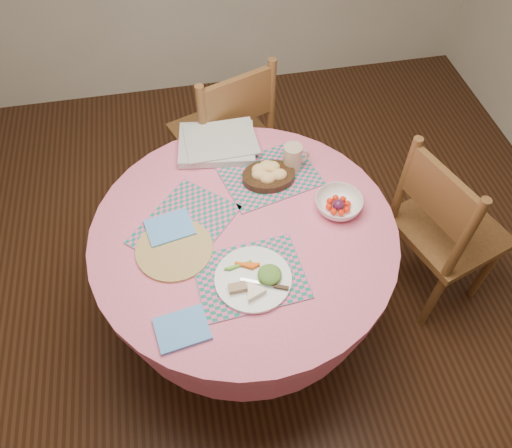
{
  "coord_description": "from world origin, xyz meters",
  "views": [
    {
      "loc": [
        -0.18,
        -1.19,
        2.34
      ],
      "look_at": [
        0.05,
        0.0,
        0.78
      ],
      "focal_mm": 35.0,
      "sensor_mm": 36.0,
      "label": 1
    }
  ],
  "objects_px": {
    "dining_table": "(245,258)",
    "bread_bowl": "(268,174)",
    "wicker_trivet": "(174,249)",
    "fruit_bowl": "(338,204)",
    "chair_right": "(442,228)",
    "chair_back": "(226,135)",
    "dinner_plate": "(255,279)",
    "latte_mug": "(293,157)"
  },
  "relations": [
    {
      "from": "dining_table",
      "to": "dinner_plate",
      "type": "bearing_deg",
      "value": -90.08
    },
    {
      "from": "chair_right",
      "to": "wicker_trivet",
      "type": "distance_m",
      "value": 1.24
    },
    {
      "from": "dining_table",
      "to": "bread_bowl",
      "type": "height_order",
      "value": "bread_bowl"
    },
    {
      "from": "chair_back",
      "to": "bread_bowl",
      "type": "relative_size",
      "value": 4.34
    },
    {
      "from": "chair_right",
      "to": "chair_back",
      "type": "bearing_deg",
      "value": 29.55
    },
    {
      "from": "dinner_plate",
      "to": "latte_mug",
      "type": "height_order",
      "value": "latte_mug"
    },
    {
      "from": "fruit_bowl",
      "to": "wicker_trivet",
      "type": "bearing_deg",
      "value": -173.38
    },
    {
      "from": "chair_back",
      "to": "wicker_trivet",
      "type": "xyz_separation_m",
      "value": [
        -0.33,
        -0.87,
        0.23
      ]
    },
    {
      "from": "dining_table",
      "to": "chair_right",
      "type": "distance_m",
      "value": 0.94
    },
    {
      "from": "dining_table",
      "to": "wicker_trivet",
      "type": "distance_m",
      "value": 0.35
    },
    {
      "from": "chair_right",
      "to": "wicker_trivet",
      "type": "height_order",
      "value": "chair_right"
    },
    {
      "from": "bread_bowl",
      "to": "fruit_bowl",
      "type": "relative_size",
      "value": 1.1
    },
    {
      "from": "chair_back",
      "to": "wicker_trivet",
      "type": "height_order",
      "value": "chair_back"
    },
    {
      "from": "chair_back",
      "to": "bread_bowl",
      "type": "height_order",
      "value": "chair_back"
    },
    {
      "from": "fruit_bowl",
      "to": "dinner_plate",
      "type": "bearing_deg",
      "value": -145.27
    },
    {
      "from": "chair_back",
      "to": "dinner_plate",
      "type": "distance_m",
      "value": 1.1
    },
    {
      "from": "dinner_plate",
      "to": "latte_mug",
      "type": "xyz_separation_m",
      "value": [
        0.27,
        0.54,
        0.04
      ]
    },
    {
      "from": "chair_right",
      "to": "latte_mug",
      "type": "bearing_deg",
      "value": 48.64
    },
    {
      "from": "dining_table",
      "to": "chair_back",
      "type": "bearing_deg",
      "value": 86.75
    },
    {
      "from": "wicker_trivet",
      "to": "bread_bowl",
      "type": "distance_m",
      "value": 0.53
    },
    {
      "from": "dining_table",
      "to": "wicker_trivet",
      "type": "relative_size",
      "value": 4.13
    },
    {
      "from": "wicker_trivet",
      "to": "dinner_plate",
      "type": "xyz_separation_m",
      "value": [
        0.28,
        -0.2,
        0.02
      ]
    },
    {
      "from": "wicker_trivet",
      "to": "latte_mug",
      "type": "distance_m",
      "value": 0.66
    },
    {
      "from": "chair_back",
      "to": "bread_bowl",
      "type": "bearing_deg",
      "value": 80.05
    },
    {
      "from": "chair_back",
      "to": "bread_bowl",
      "type": "xyz_separation_m",
      "value": [
        0.11,
        -0.57,
        0.27
      ]
    },
    {
      "from": "latte_mug",
      "to": "wicker_trivet",
      "type": "bearing_deg",
      "value": -148.07
    },
    {
      "from": "wicker_trivet",
      "to": "latte_mug",
      "type": "relative_size",
      "value": 2.51
    },
    {
      "from": "chair_back",
      "to": "dinner_plate",
      "type": "bearing_deg",
      "value": 67.09
    },
    {
      "from": "chair_back",
      "to": "latte_mug",
      "type": "distance_m",
      "value": 0.64
    },
    {
      "from": "wicker_trivet",
      "to": "latte_mug",
      "type": "bearing_deg",
      "value": 31.93
    },
    {
      "from": "dining_table",
      "to": "dinner_plate",
      "type": "relative_size",
      "value": 4.33
    },
    {
      "from": "latte_mug",
      "to": "fruit_bowl",
      "type": "bearing_deg",
      "value": -64.15
    },
    {
      "from": "dining_table",
      "to": "chair_back",
      "type": "xyz_separation_m",
      "value": [
        0.05,
        0.83,
        -0.03
      ]
    },
    {
      "from": "chair_right",
      "to": "dining_table",
      "type": "bearing_deg",
      "value": 72.98
    },
    {
      "from": "bread_bowl",
      "to": "chair_right",
      "type": "bearing_deg",
      "value": -16.63
    },
    {
      "from": "chair_right",
      "to": "wicker_trivet",
      "type": "relative_size",
      "value": 3.26
    },
    {
      "from": "dining_table",
      "to": "dinner_plate",
      "type": "distance_m",
      "value": 0.32
    },
    {
      "from": "bread_bowl",
      "to": "latte_mug",
      "type": "relative_size",
      "value": 1.93
    },
    {
      "from": "dinner_plate",
      "to": "latte_mug",
      "type": "bearing_deg",
      "value": 63.37
    },
    {
      "from": "fruit_bowl",
      "to": "chair_right",
      "type": "bearing_deg",
      "value": -1.86
    },
    {
      "from": "dinner_plate",
      "to": "dining_table",
      "type": "bearing_deg",
      "value": 89.92
    },
    {
      "from": "dinner_plate",
      "to": "fruit_bowl",
      "type": "distance_m",
      "value": 0.49
    }
  ]
}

